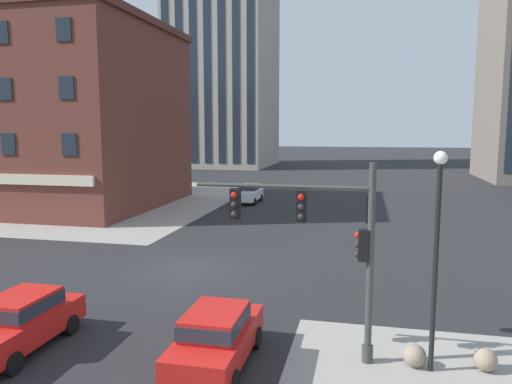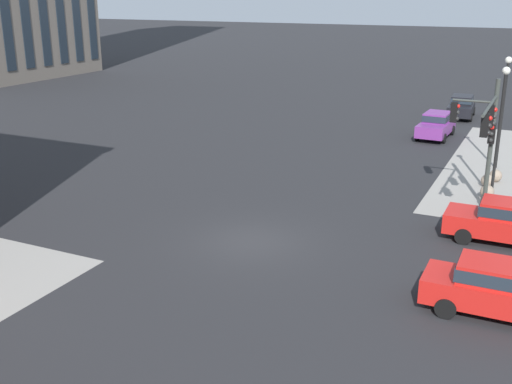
{
  "view_description": "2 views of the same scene",
  "coord_description": "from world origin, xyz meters",
  "views": [
    {
      "loc": [
        8.07,
        -21.45,
        6.69
      ],
      "look_at": [
        2.58,
        3.09,
        3.41
      ],
      "focal_mm": 34.36,
      "sensor_mm": 36.0,
      "label": 1
    },
    {
      "loc": [
        -20.18,
        -9.86,
        9.33
      ],
      "look_at": [
        -2.6,
        -1.44,
        3.0
      ],
      "focal_mm": 43.54,
      "sensor_mm": 36.0,
      "label": 2
    }
  ],
  "objects": [
    {
      "name": "street_lamp_corner_near",
      "position": [
        10.0,
        -7.85,
        3.77
      ],
      "size": [
        0.36,
        0.36,
        6.1
      ],
      "color": "black",
      "rests_on": "ground"
    },
    {
      "name": "bollard_sphere_curb_c",
      "position": [
        12.57,
        -7.78,
        0.32
      ],
      "size": [
        0.64,
        0.64,
        0.64
      ],
      "primitive_type": "sphere",
      "color": "gray",
      "rests_on": "ground"
    },
    {
      "name": "street_lamp_mid_sidewalk",
      "position": [
        15.36,
        -7.54,
        3.74
      ],
      "size": [
        0.36,
        0.36,
        6.05
      ],
      "color": "black",
      "rests_on": "ground"
    },
    {
      "name": "bollard_sphere_curb_a",
      "position": [
        9.58,
        -7.69,
        0.32
      ],
      "size": [
        0.64,
        0.64,
        0.64
      ],
      "primitive_type": "sphere",
      "color": "gray",
      "rests_on": "ground"
    },
    {
      "name": "car_main_northbound_far",
      "position": [
        21.5,
        -3.16,
        0.92
      ],
      "size": [
        4.47,
        2.02,
        1.68
      ],
      "color": "#7A3389",
      "rests_on": "ground"
    },
    {
      "name": "ground_plane",
      "position": [
        0.0,
        0.0,
        0.0
      ],
      "size": [
        320.0,
        320.0,
        0.0
      ],
      "primitive_type": "plane",
      "color": "#262628"
    },
    {
      "name": "traffic_signal_main",
      "position": [
        7.29,
        -7.48,
        3.58
      ],
      "size": [
        5.24,
        2.09,
        5.76
      ],
      "color": "#383D38",
      "rests_on": "ground"
    },
    {
      "name": "bollard_sphere_curb_b",
      "position": [
        11.48,
        -7.51,
        0.32
      ],
      "size": [
        0.64,
        0.64,
        0.64
      ],
      "primitive_type": "sphere",
      "color": "gray",
      "rests_on": "ground"
    },
    {
      "name": "car_main_southbound_near",
      "position": [
        4.12,
        -8.9,
        0.92
      ],
      "size": [
        1.9,
        4.4,
        1.68
      ],
      "color": "red",
      "rests_on": "ground"
    },
    {
      "name": "car_parked_curb",
      "position": [
        29.43,
        -3.65,
        0.92
      ],
      "size": [
        4.49,
        2.07,
        1.68
      ],
      "color": "black",
      "rests_on": "ground"
    },
    {
      "name": "car_main_mid",
      "position": [
        -2.01,
        -9.15,
        0.92
      ],
      "size": [
        1.9,
        4.4,
        1.68
      ],
      "color": "red",
      "rests_on": "ground"
    }
  ]
}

